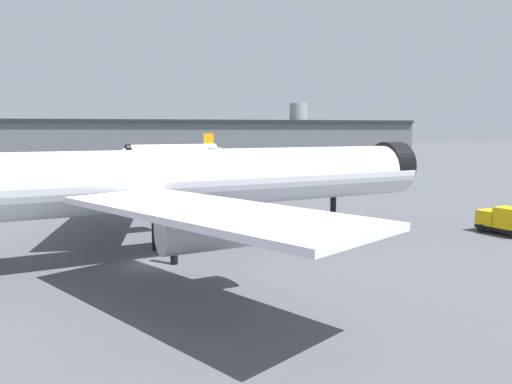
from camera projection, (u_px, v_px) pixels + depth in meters
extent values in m
plane|color=#4C4F54|center=(149.00, 265.00, 40.72)|extent=(900.00, 900.00, 0.00)
cylinder|color=silver|center=(190.00, 179.00, 43.58)|extent=(48.75, 20.54, 5.26)
cone|color=silver|center=(398.00, 169.00, 55.03)|extent=(7.11, 6.71, 5.15)
cylinder|color=black|center=(391.00, 166.00, 54.49)|extent=(3.91, 5.78, 5.31)
cube|color=silver|center=(114.00, 176.00, 54.01)|extent=(8.04, 22.36, 0.42)
cylinder|color=#B7BAC1|center=(131.00, 193.00, 52.42)|extent=(7.50, 4.92, 2.89)
cube|color=silver|center=(208.00, 211.00, 29.78)|extent=(19.60, 22.69, 0.42)
cylinder|color=#B7BAC1|center=(210.00, 230.00, 32.89)|extent=(7.50, 4.92, 2.89)
cylinder|color=black|center=(333.00, 217.00, 51.48)|extent=(0.63, 0.63, 4.21)
cylinder|color=black|center=(155.00, 228.00, 45.44)|extent=(0.63, 0.63, 4.21)
cylinder|color=black|center=(174.00, 239.00, 40.58)|extent=(0.63, 0.63, 4.21)
cylinder|color=silver|center=(173.00, 149.00, 179.68)|extent=(33.49, 15.88, 3.62)
cone|color=silver|center=(126.00, 150.00, 170.94)|extent=(4.99, 4.74, 3.54)
cone|color=silver|center=(215.00, 148.00, 188.42)|extent=(5.63, 4.91, 3.44)
cylinder|color=black|center=(128.00, 149.00, 171.27)|extent=(2.84, 3.99, 3.65)
cube|color=silver|center=(190.00, 151.00, 172.91)|extent=(6.39, 15.82, 0.29)
cylinder|color=#B7BAC1|center=(186.00, 154.00, 174.23)|extent=(5.23, 3.60, 1.99)
cube|color=silver|center=(170.00, 150.00, 189.26)|extent=(14.11, 15.53, 0.29)
cylinder|color=#B7BAC1|center=(170.00, 153.00, 187.39)|extent=(5.23, 3.60, 1.99)
cube|color=orange|center=(208.00, 141.00, 186.67)|extent=(3.99, 1.84, 5.79)
cube|color=silver|center=(215.00, 148.00, 183.91)|extent=(5.15, 6.92, 0.22)
cube|color=silver|center=(206.00, 147.00, 190.76)|extent=(5.15, 6.92, 0.22)
cylinder|color=black|center=(144.00, 159.00, 174.48)|extent=(0.43, 0.43, 2.89)
cylinder|color=black|center=(179.00, 158.00, 179.33)|extent=(0.43, 0.43, 2.89)
cylinder|color=black|center=(175.00, 158.00, 182.57)|extent=(0.43, 0.43, 2.89)
cube|color=slate|center=(144.00, 139.00, 226.46)|extent=(256.98, 28.83, 15.36)
cube|color=#232628|center=(143.00, 121.00, 225.45)|extent=(257.02, 31.23, 1.20)
cylinder|color=#939399|center=(298.00, 129.00, 239.33)|extent=(8.65, 8.65, 24.92)
cube|color=black|center=(504.00, 229.00, 52.64)|extent=(3.97, 5.95, 0.35)
cube|color=#E5B70C|center=(490.00, 217.00, 53.96)|extent=(2.89, 2.83, 1.60)
cube|color=#1E2D38|center=(483.00, 213.00, 54.78)|extent=(1.85, 0.71, 0.80)
cylinder|color=black|center=(481.00, 228.00, 53.79)|extent=(0.56, 0.94, 0.90)
cylinder|color=black|center=(494.00, 226.00, 54.88)|extent=(0.56, 0.94, 0.90)
cube|color=black|center=(21.00, 214.00, 64.18)|extent=(2.65, 2.82, 0.20)
cube|color=beige|center=(20.00, 208.00, 64.09)|extent=(2.65, 2.82, 1.40)
sphere|color=black|center=(12.00, 214.00, 64.31)|extent=(0.44, 0.44, 0.44)
sphere|color=black|center=(24.00, 213.00, 65.39)|extent=(0.44, 0.44, 0.44)
sphere|color=black|center=(18.00, 216.00, 63.00)|extent=(0.44, 0.44, 0.44)
sphere|color=black|center=(30.00, 215.00, 64.08)|extent=(0.44, 0.44, 0.44)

